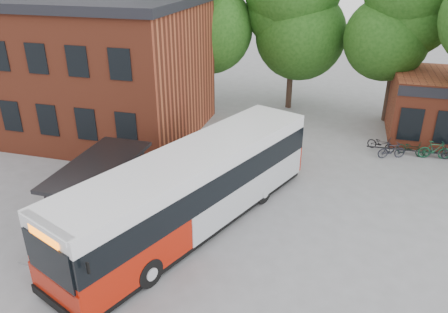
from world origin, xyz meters
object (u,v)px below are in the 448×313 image
(city_bus, at_px, (195,190))
(bicycle_0, at_px, (381,143))
(bicycle_1, at_px, (392,150))
(bicycle_5, at_px, (435,150))
(bus_shelter, at_px, (102,193))
(bicycle_6, at_px, (437,151))
(bicycle_4, at_px, (411,148))

(city_bus, distance_m, bicycle_0, 13.33)
(bicycle_1, xyz_separation_m, bicycle_5, (2.36, 0.60, 0.05))
(bicycle_0, xyz_separation_m, bicycle_5, (2.89, -0.39, 0.10))
(bus_shelter, relative_size, bicycle_6, 4.51)
(bicycle_4, bearing_deg, bicycle_6, -72.91)
(bus_shelter, relative_size, bicycle_4, 4.32)
(bus_shelter, distance_m, city_bus, 4.01)
(bus_shelter, distance_m, bicycle_0, 16.59)
(bicycle_6, bearing_deg, city_bus, 140.06)
(bicycle_0, distance_m, bicycle_6, 3.06)
(bicycle_5, xyz_separation_m, bicycle_6, (0.15, 0.15, -0.13))
(bicycle_4, relative_size, bicycle_6, 1.05)
(bicycle_0, distance_m, bicycle_1, 1.12)
(bicycle_4, xyz_separation_m, bicycle_6, (1.38, -0.02, -0.02))
(city_bus, bearing_deg, bicycle_4, 68.80)
(bicycle_4, bearing_deg, bicycle_0, 100.90)
(bicycle_4, bearing_deg, bus_shelter, 147.41)
(bicycle_0, height_order, bicycle_5, bicycle_5)
(bus_shelter, height_order, bicycle_5, bus_shelter)
(bus_shelter, bearing_deg, bicycle_6, 36.61)
(bicycle_0, bearing_deg, bicycle_5, -72.68)
(city_bus, relative_size, bicycle_5, 7.62)
(bus_shelter, height_order, city_bus, city_bus)
(bicycle_0, xyz_separation_m, bicycle_4, (1.67, -0.21, -0.01))
(bicycle_0, bearing_deg, bicycle_6, -69.47)
(bus_shelter, xyz_separation_m, bicycle_1, (12.53, 10.43, -0.96))
(city_bus, height_order, bicycle_4, city_bus)
(bicycle_0, relative_size, bicycle_4, 1.03)
(bus_shelter, distance_m, bicycle_1, 16.33)
(bicycle_4, distance_m, bicycle_5, 1.24)
(bus_shelter, height_order, bicycle_0, bus_shelter)
(bus_shelter, relative_size, bicycle_1, 4.33)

